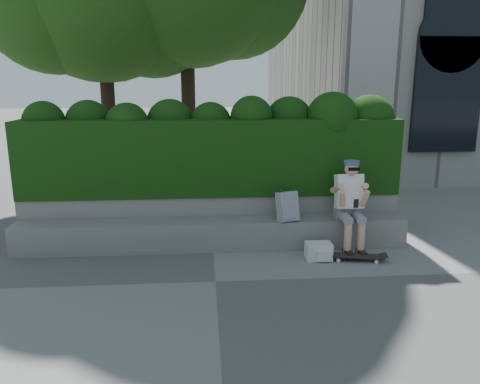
{
  "coord_description": "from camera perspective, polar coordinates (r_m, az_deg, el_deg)",
  "views": [
    {
      "loc": [
        -0.12,
        -5.63,
        2.54
      ],
      "look_at": [
        0.4,
        1.0,
        0.95
      ],
      "focal_mm": 35.0,
      "sensor_mm": 36.0,
      "label": 1
    }
  ],
  "objects": [
    {
      "name": "backpack_ground",
      "position": [
        6.96,
        9.56,
        -7.1
      ],
      "size": [
        0.38,
        0.27,
        0.24
      ],
      "primitive_type": "cube",
      "rotation": [
        0.0,
        0.0,
        -0.01
      ],
      "color": "silver",
      "rests_on": "ground"
    },
    {
      "name": "ground",
      "position": [
        6.18,
        -3.02,
        -10.85
      ],
      "size": [
        80.0,
        80.0,
        0.0
      ],
      "primitive_type": "plane",
      "color": "slate",
      "rests_on": "ground"
    },
    {
      "name": "backpack_plaid",
      "position": [
        7.15,
        5.81,
        -1.76
      ],
      "size": [
        0.34,
        0.26,
        0.45
      ],
      "primitive_type": "cube",
      "rotation": [
        0.0,
        0.0,
        0.36
      ],
      "color": "#B3B3B8",
      "rests_on": "bench_ledge"
    },
    {
      "name": "skateboard",
      "position": [
        7.02,
        14.03,
        -7.61
      ],
      "size": [
        0.78,
        0.33,
        0.08
      ],
      "rotation": [
        0.0,
        0.0,
        -0.19
      ],
      "color": "black",
      "rests_on": "ground"
    },
    {
      "name": "person",
      "position": [
        7.28,
        13.24,
        -1.15
      ],
      "size": [
        0.4,
        0.76,
        1.38
      ],
      "color": "gray",
      "rests_on": "ground"
    },
    {
      "name": "hedge",
      "position": [
        7.68,
        -3.55,
        4.5
      ],
      "size": [
        6.0,
        1.0,
        1.2
      ],
      "primitive_type": "cube",
      "color": "black",
      "rests_on": "planter_wall"
    },
    {
      "name": "bench_ledge",
      "position": [
        7.26,
        -3.32,
        -5.17
      ],
      "size": [
        6.0,
        0.45,
        0.45
      ],
      "primitive_type": "cube",
      "color": "gray",
      "rests_on": "ground"
    },
    {
      "name": "planter_wall",
      "position": [
        7.67,
        -3.41,
        -2.98
      ],
      "size": [
        6.0,
        0.5,
        0.75
      ],
      "primitive_type": "cube",
      "color": "gray",
      "rests_on": "ground"
    }
  ]
}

